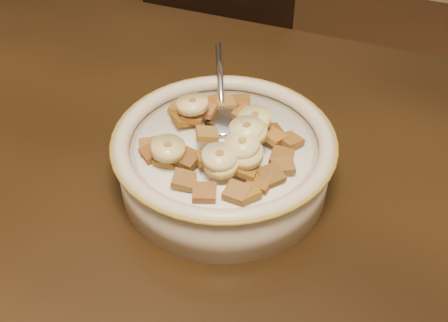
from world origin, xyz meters
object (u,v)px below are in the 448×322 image
at_px(table, 81,258).
at_px(cereal_bowl, 224,165).
at_px(chair, 180,123).
at_px(spoon, 223,121).

bearing_deg(table, cereal_bowl, 51.96).
relative_size(table, chair, 1.61).
bearing_deg(chair, cereal_bowl, -37.51).
xyz_separation_m(table, spoon, (0.08, 0.15, 0.07)).
height_order(cereal_bowl, spoon, spoon).
bearing_deg(table, chair, 106.57).
bearing_deg(chair, table, -52.13).
xyz_separation_m(chair, cereal_bowl, (0.27, -0.43, 0.34)).
bearing_deg(spoon, table, 38.18).
relative_size(chair, cereal_bowl, 4.24).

